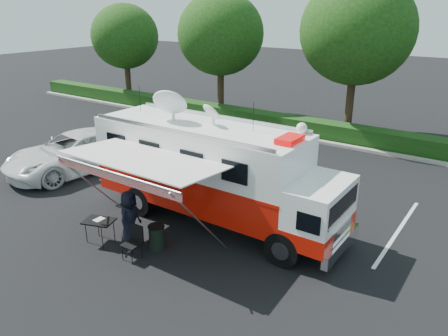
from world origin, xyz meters
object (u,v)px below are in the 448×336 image
at_px(white_suv, 78,170).
at_px(folding_table, 99,222).
at_px(command_truck, 214,172).
at_px(trash_bin, 157,237).

distance_m(white_suv, folding_table, 7.20).
bearing_deg(command_truck, white_suv, 176.59).
relative_size(white_suv, folding_table, 5.75).
bearing_deg(trash_bin, folding_table, -155.23).
xyz_separation_m(command_truck, folding_table, (-2.15, -3.29, -1.13)).
bearing_deg(trash_bin, command_truck, 80.51).
bearing_deg(white_suv, folding_table, -23.33).
height_order(command_truck, folding_table, command_truck).
bearing_deg(command_truck, folding_table, -123.11).
relative_size(white_suv, trash_bin, 8.11).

